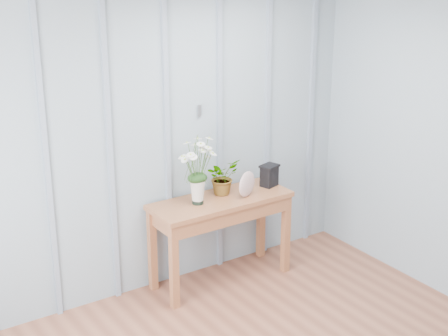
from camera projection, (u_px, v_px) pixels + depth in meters
room_shell at (235, 83)px, 4.07m from camera, size 4.00×4.50×2.50m
sideboard at (221, 211)px, 5.68m from camera, size 1.20×0.45×0.75m
daisy_vase at (197, 162)px, 5.42m from camera, size 0.40×0.31×0.57m
spider_plant at (222, 177)px, 5.70m from camera, size 0.31×0.28×0.30m
felt_disc_vessel at (247, 184)px, 5.65m from camera, size 0.22×0.13×0.22m
carved_box at (269, 175)px, 5.89m from camera, size 0.18×0.16×0.19m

